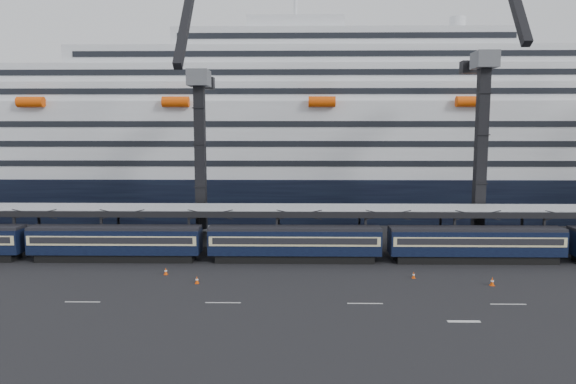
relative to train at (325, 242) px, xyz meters
name	(u,v)px	position (x,y,z in m)	size (l,w,h in m)	color
ground	(381,289)	(4.65, -10.00, -2.20)	(260.00, 260.00, 0.00)	black
lane_markings	(492,309)	(12.80, -15.23, -2.19)	(111.00, 4.27, 0.02)	beige
train	(325,242)	(0.00, 0.00, 0.00)	(133.05, 3.00, 4.05)	black
canopy	(363,210)	(4.65, 4.00, 3.05)	(130.00, 6.25, 5.53)	gray
cruise_ship	(334,143)	(3.57, 35.99, 10.14)	(214.09, 28.84, 34.00)	black
crane_dark_near	(200,151)	(-15.35, 8.59, 9.73)	(4.50, 17.75, 35.08)	#494B51
crane_dark_mid	(483,140)	(19.65, 7.59, 11.16)	(4.50, 18.24, 39.64)	#494B51
traffic_cone_b	(166,271)	(-16.37, -5.56, -1.83)	(0.37, 0.37, 0.75)	#E54907
traffic_cone_c	(197,280)	(-12.63, -8.54, -1.83)	(0.37, 0.37, 0.75)	#E54907
traffic_cone_d	(414,275)	(8.44, -6.42, -1.87)	(0.33, 0.33, 0.67)	#E54907
traffic_cone_e	(492,281)	(15.28, -8.73, -1.79)	(0.42, 0.42, 0.83)	#E54907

